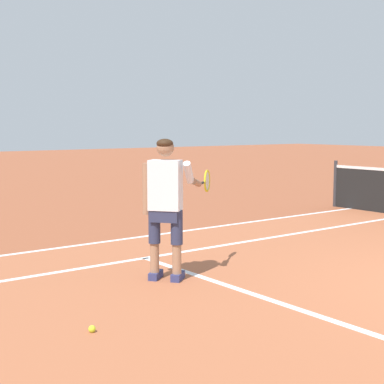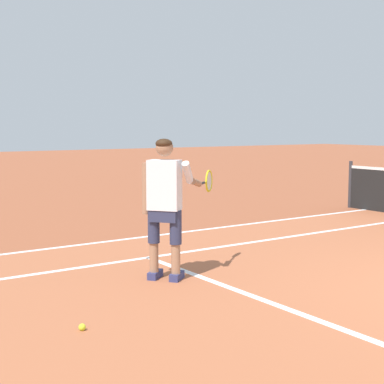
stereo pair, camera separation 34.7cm
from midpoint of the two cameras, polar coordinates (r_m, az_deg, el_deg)
name	(u,v)px [view 2 (the right image)]	position (r m, az deg, el deg)	size (l,w,h in m)	color
line_singles_left	(230,245)	(9.11, 4.91, -5.27)	(0.10, 9.83, 0.01)	white
line_doubles_left	(182,232)	(10.19, 0.00, -3.98)	(0.10, 9.83, 0.01)	white
tennis_player	(166,199)	(6.95, -1.16, -0.69)	(0.66, 1.20, 1.71)	navy
tennis_ball_near_feet	(82,327)	(5.48, -8.96, -13.03)	(0.07, 0.07, 0.07)	#CCE02D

